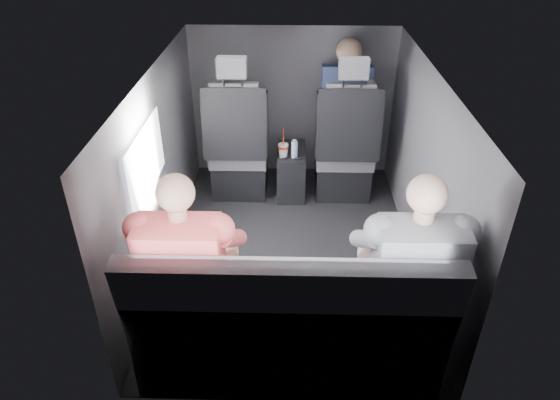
{
  "coord_description": "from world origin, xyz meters",
  "views": [
    {
      "loc": [
        0.01,
        -2.98,
        2.3
      ],
      "look_at": [
        -0.07,
        -0.05,
        0.48
      ],
      "focal_mm": 32.0,
      "sensor_mm": 36.0,
      "label": 1
    }
  ],
  "objects_px": {
    "front_seat_right": "(344,154)",
    "passenger_rear_right": "(407,270)",
    "passenger_rear_left": "(190,267)",
    "front_seat_left": "(239,152)",
    "soda_cup": "(283,150)",
    "laptop_black": "(412,252)",
    "rear_bench": "(289,327)",
    "laptop_white": "(192,242)",
    "passenger_front_right": "(345,103)",
    "center_console": "(291,171)",
    "water_bottle": "(294,149)"
  },
  "relations": [
    {
      "from": "rear_bench",
      "to": "passenger_rear_right",
      "type": "distance_m",
      "value": 0.7
    },
    {
      "from": "passenger_rear_right",
      "to": "laptop_black",
      "type": "bearing_deg",
      "value": 70.49
    },
    {
      "from": "center_console",
      "to": "passenger_front_right",
      "type": "xyz_separation_m",
      "value": [
        0.45,
        0.22,
        0.56
      ]
    },
    {
      "from": "soda_cup",
      "to": "laptop_black",
      "type": "xyz_separation_m",
      "value": [
        0.73,
        -1.57,
        0.16
      ]
    },
    {
      "from": "center_console",
      "to": "laptop_white",
      "type": "xyz_separation_m",
      "value": [
        -0.55,
        -1.62,
        0.43
      ]
    },
    {
      "from": "center_console",
      "to": "laptop_white",
      "type": "height_order",
      "value": "laptop_white"
    },
    {
      "from": "center_console",
      "to": "rear_bench",
      "type": "distance_m",
      "value": 1.94
    },
    {
      "from": "rear_bench",
      "to": "passenger_rear_right",
      "type": "relative_size",
      "value": 1.28
    },
    {
      "from": "front_seat_left",
      "to": "center_console",
      "type": "height_order",
      "value": "front_seat_left"
    },
    {
      "from": "center_console",
      "to": "water_bottle",
      "type": "distance_m",
      "value": 0.3
    },
    {
      "from": "soda_cup",
      "to": "water_bottle",
      "type": "distance_m",
      "value": 0.09
    },
    {
      "from": "laptop_black",
      "to": "passenger_rear_left",
      "type": "distance_m",
      "value": 1.19
    },
    {
      "from": "laptop_white",
      "to": "front_seat_right",
      "type": "bearing_deg",
      "value": 57.82
    },
    {
      "from": "front_seat_left",
      "to": "center_console",
      "type": "relative_size",
      "value": 2.64
    },
    {
      "from": "center_console",
      "to": "passenger_rear_right",
      "type": "bearing_deg",
      "value": -71.81
    },
    {
      "from": "laptop_white",
      "to": "water_bottle",
      "type": "bearing_deg",
      "value": 69.24
    },
    {
      "from": "rear_bench",
      "to": "laptop_white",
      "type": "relative_size",
      "value": 4.64
    },
    {
      "from": "water_bottle",
      "to": "passenger_front_right",
      "type": "height_order",
      "value": "passenger_front_right"
    },
    {
      "from": "laptop_black",
      "to": "passenger_rear_left",
      "type": "relative_size",
      "value": 0.33
    },
    {
      "from": "front_seat_left",
      "to": "soda_cup",
      "type": "xyz_separation_m",
      "value": [
        0.38,
        -0.08,
        0.07
      ]
    },
    {
      "from": "center_console",
      "to": "laptop_black",
      "type": "relative_size",
      "value": 1.18
    },
    {
      "from": "front_seat_right",
      "to": "soda_cup",
      "type": "bearing_deg",
      "value": -171.32
    },
    {
      "from": "rear_bench",
      "to": "laptop_black",
      "type": "xyz_separation_m",
      "value": [
        0.66,
        0.25,
        0.32
      ]
    },
    {
      "from": "front_seat_right",
      "to": "water_bottle",
      "type": "bearing_deg",
      "value": -169.65
    },
    {
      "from": "front_seat_right",
      "to": "rear_bench",
      "type": "distance_m",
      "value": 1.96
    },
    {
      "from": "soda_cup",
      "to": "laptop_black",
      "type": "bearing_deg",
      "value": -65.0
    },
    {
      "from": "soda_cup",
      "to": "laptop_black",
      "type": "height_order",
      "value": "laptop_black"
    },
    {
      "from": "laptop_white",
      "to": "passenger_rear_left",
      "type": "distance_m",
      "value": 0.22
    },
    {
      "from": "water_bottle",
      "to": "passenger_rear_right",
      "type": "height_order",
      "value": "passenger_rear_right"
    },
    {
      "from": "rear_bench",
      "to": "passenger_rear_right",
      "type": "xyz_separation_m",
      "value": [
        0.61,
        0.09,
        0.33
      ]
    },
    {
      "from": "laptop_black",
      "to": "front_seat_left",
      "type": "bearing_deg",
      "value": 124.01
    },
    {
      "from": "front_seat_right",
      "to": "passenger_front_right",
      "type": "distance_m",
      "value": 0.44
    },
    {
      "from": "front_seat_left",
      "to": "center_console",
      "type": "bearing_deg",
      "value": 5.07
    },
    {
      "from": "front_seat_left",
      "to": "front_seat_right",
      "type": "bearing_deg",
      "value": 0.0
    },
    {
      "from": "front_seat_right",
      "to": "passenger_rear_right",
      "type": "height_order",
      "value": "front_seat_right"
    },
    {
      "from": "front_seat_left",
      "to": "laptop_white",
      "type": "relative_size",
      "value": 3.67
    },
    {
      "from": "water_bottle",
      "to": "laptop_black",
      "type": "height_order",
      "value": "laptop_black"
    },
    {
      "from": "front_seat_left",
      "to": "laptop_black",
      "type": "xyz_separation_m",
      "value": [
        1.11,
        -1.65,
        0.23
      ]
    },
    {
      "from": "passenger_rear_right",
      "to": "passenger_front_right",
      "type": "bearing_deg",
      "value": 94.24
    },
    {
      "from": "rear_bench",
      "to": "passenger_front_right",
      "type": "distance_m",
      "value": 2.25
    },
    {
      "from": "passenger_rear_left",
      "to": "passenger_front_right",
      "type": "height_order",
      "value": "passenger_front_right"
    },
    {
      "from": "passenger_rear_right",
      "to": "rear_bench",
      "type": "bearing_deg",
      "value": -171.12
    },
    {
      "from": "passenger_rear_left",
      "to": "passenger_rear_right",
      "type": "height_order",
      "value": "passenger_rear_right"
    },
    {
      "from": "passenger_front_right",
      "to": "center_console",
      "type": "bearing_deg",
      "value": -154.34
    },
    {
      "from": "rear_bench",
      "to": "water_bottle",
      "type": "xyz_separation_m",
      "value": [
        0.02,
        1.82,
        0.16
      ]
    },
    {
      "from": "laptop_black",
      "to": "passenger_front_right",
      "type": "bearing_deg",
      "value": 96.26
    },
    {
      "from": "front_seat_right",
      "to": "water_bottle",
      "type": "distance_m",
      "value": 0.44
    },
    {
      "from": "soda_cup",
      "to": "passenger_rear_left",
      "type": "xyz_separation_m",
      "value": [
        -0.45,
        -1.73,
        0.17
      ]
    },
    {
      "from": "center_console",
      "to": "laptop_black",
      "type": "height_order",
      "value": "laptop_black"
    },
    {
      "from": "laptop_white",
      "to": "passenger_front_right",
      "type": "distance_m",
      "value": 2.1
    }
  ]
}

